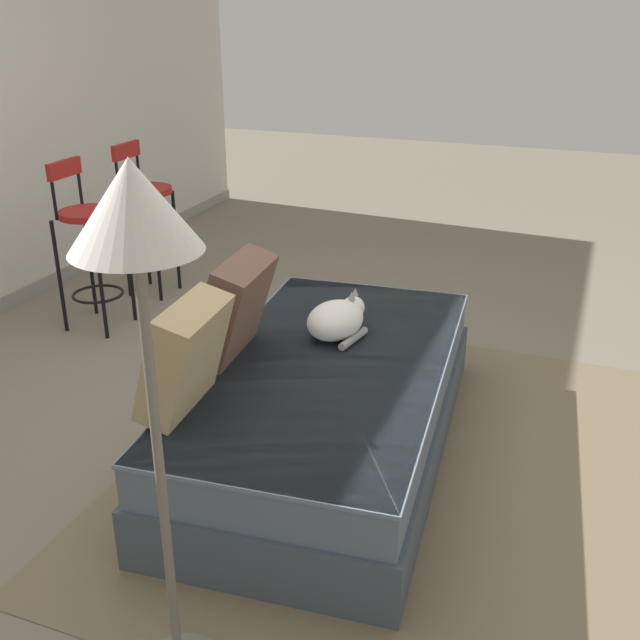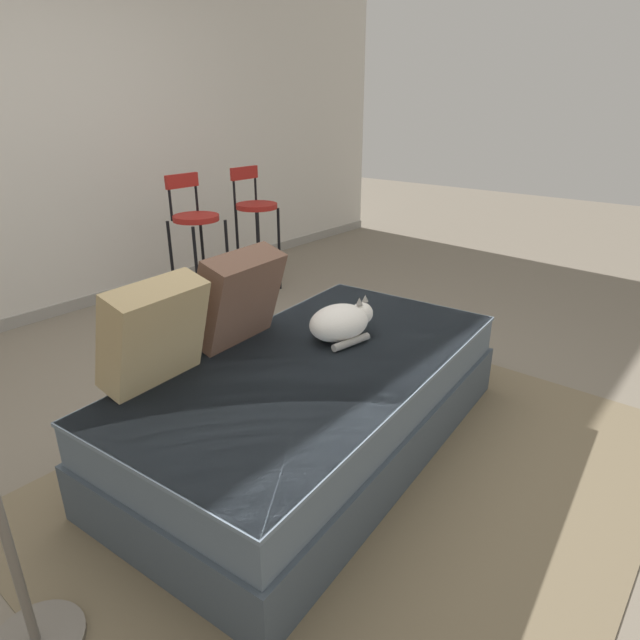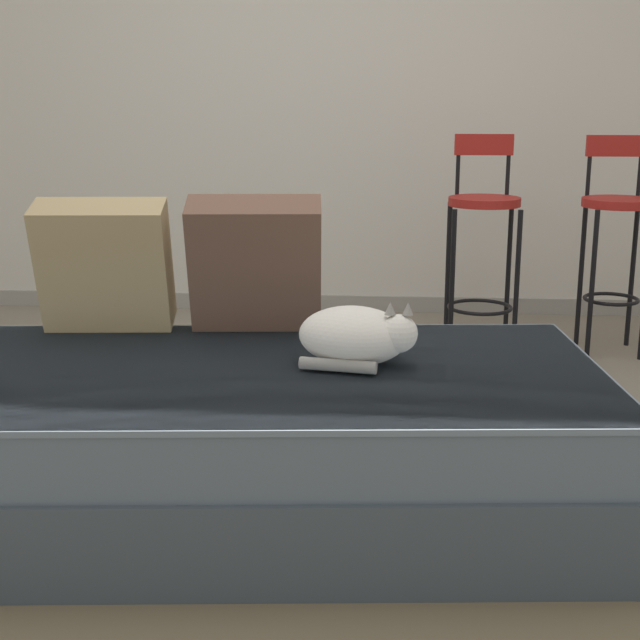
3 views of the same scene
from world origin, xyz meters
name	(u,v)px [view 3 (image 3 of 3)]	position (x,y,z in m)	size (l,w,h in m)	color
ground_plane	(283,458)	(0.00, 0.00, 0.00)	(16.00, 16.00, 0.00)	slate
wall_back_panel	(326,79)	(0.00, 2.25, 1.30)	(8.00, 0.10, 2.60)	silver
wall_baseboard_trim	(325,303)	(0.00, 2.20, 0.04)	(8.00, 0.02, 0.09)	gray
area_rug	(253,560)	(0.00, -0.70, 0.00)	(2.66, 2.13, 0.01)	#75664C
couch	(267,439)	(0.00, -0.40, 0.23)	(2.04, 1.19, 0.45)	#44505B
throw_pillow_corner	(105,266)	(-0.57, -0.03, 0.67)	(0.44, 0.29, 0.44)	tan
throw_pillow_middle	(255,264)	(-0.08, 0.01, 0.68)	(0.45, 0.31, 0.45)	brown
cat	(357,336)	(0.26, -0.34, 0.53)	(0.36, 0.29, 0.20)	white
bar_stool_near_window	(483,231)	(0.80, 1.45, 0.58)	(0.34, 0.34, 1.03)	black
bar_stool_by_doorway	(616,226)	(1.43, 1.45, 0.61)	(0.34, 0.34, 1.03)	black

